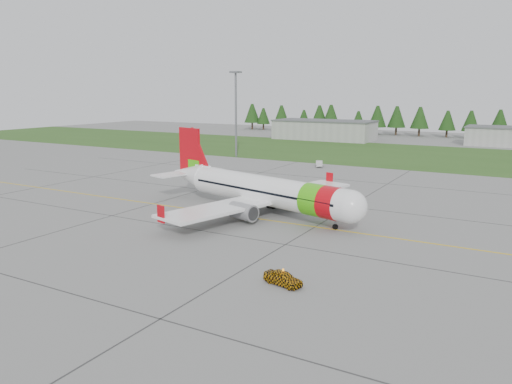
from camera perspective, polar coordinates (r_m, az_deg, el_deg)
The scene contains 10 objects.
ground at distance 57.56m, azimuth -5.62°, elevation -4.53°, with size 320.00×320.00×0.00m, color gray.
aircraft at distance 65.38m, azimuth 0.77°, elevation 0.18°, with size 33.79×31.81×10.43m.
follow_me_car at distance 41.60m, azimuth 3.13°, elevation -8.28°, with size 1.42×1.20×3.53m, color orange.
service_van at distance 106.66m, azimuth 7.25°, elevation 3.92°, with size 1.36×1.28×3.89m, color silver.
grass_strip at distance 132.05m, azimuth 15.34°, elevation 4.20°, with size 320.00×50.00×0.03m, color #30561E.
taxi_guideline at distance 64.02m, azimuth -1.50°, elevation -2.82°, with size 120.00×0.25×0.02m, color gold.
hangar_west at distance 167.56m, azimuth 7.79°, elevation 6.99°, with size 32.00×14.00×6.00m, color #A8A8A3.
hangar_east at distance 163.81m, azimuth 27.13°, elevation 5.60°, with size 24.00×12.00×5.20m, color #A8A8A3.
floodlight_mast at distance 121.53m, azimuth -2.31°, elevation 8.73°, with size 0.50×0.50×20.00m, color slate.
treeline at distance 186.22m, azimuth 19.77°, elevation 7.48°, with size 160.00×8.00×10.00m, color #1C3F14, non-canonical shape.
Camera 1 is at (32.04, -45.12, 15.82)m, focal length 35.00 mm.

